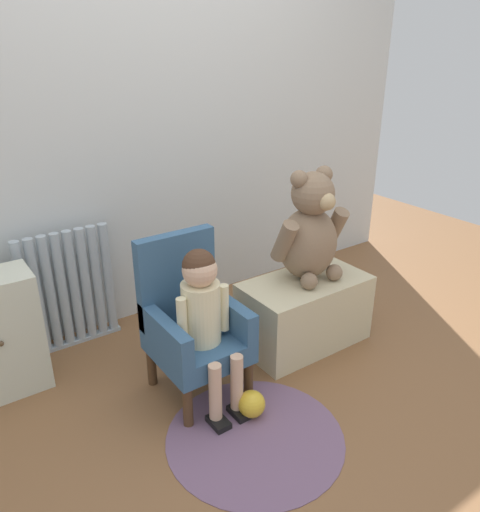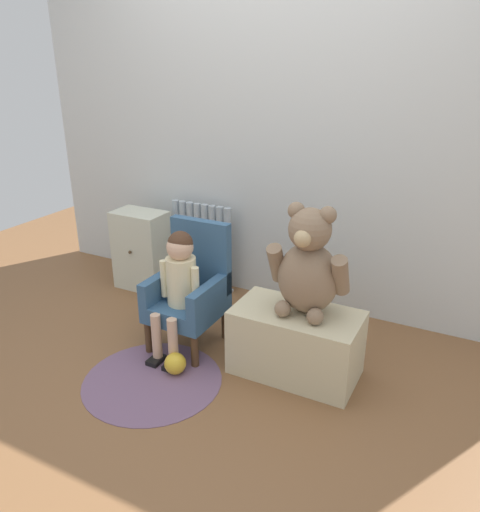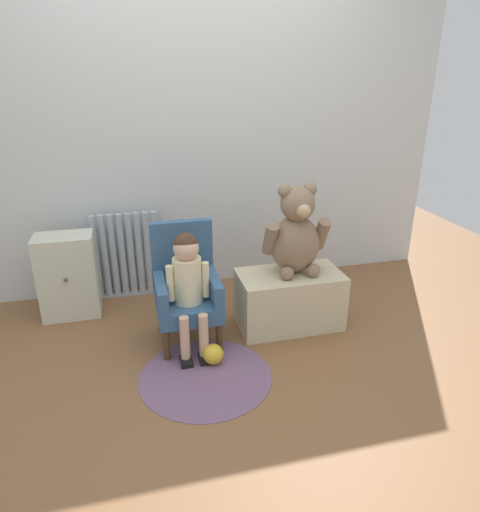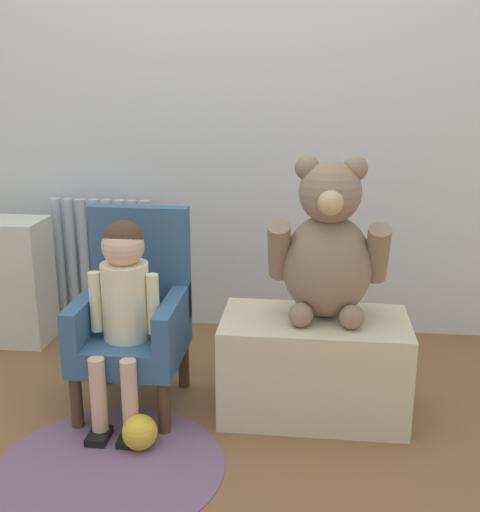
{
  "view_description": "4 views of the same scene",
  "coord_description": "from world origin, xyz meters",
  "views": [
    {
      "loc": [
        -1.15,
        -1.26,
        1.52
      ],
      "look_at": [
        0.06,
        0.47,
        0.61
      ],
      "focal_mm": 35.0,
      "sensor_mm": 36.0,
      "label": 1
    },
    {
      "loc": [
        1.26,
        -1.74,
        1.63
      ],
      "look_at": [
        0.1,
        0.5,
        0.6
      ],
      "focal_mm": 35.0,
      "sensor_mm": 36.0,
      "label": 2
    },
    {
      "loc": [
        -0.51,
        -2.07,
        1.59
      ],
      "look_at": [
        0.13,
        0.44,
        0.53
      ],
      "focal_mm": 32.0,
      "sensor_mm": 36.0,
      "label": 3
    },
    {
      "loc": [
        0.44,
        -1.72,
        1.24
      ],
      "look_at": [
        0.18,
        0.51,
        0.58
      ],
      "focal_mm": 45.0,
      "sensor_mm": 36.0,
      "label": 4
    }
  ],
  "objects": [
    {
      "name": "child_figure",
      "position": [
        -0.21,
        0.35,
        0.48
      ],
      "size": [
        0.25,
        0.35,
        0.73
      ],
      "color": "beige",
      "rests_on": "ground_plane"
    },
    {
      "name": "large_teddy_bear",
      "position": [
        0.5,
        0.48,
        0.63
      ],
      "size": [
        0.42,
        0.3,
        0.58
      ],
      "color": "#856B53",
      "rests_on": "low_bench"
    },
    {
      "name": "low_bench",
      "position": [
        0.46,
        0.45,
        0.19
      ],
      "size": [
        0.67,
        0.37,
        0.37
      ],
      "primitive_type": "cube",
      "color": "beige",
      "rests_on": "ground_plane"
    },
    {
      "name": "back_wall",
      "position": [
        0.0,
        1.28,
        1.2
      ],
      "size": [
        3.8,
        0.05,
        2.4
      ],
      "primitive_type": "cube",
      "color": "silver",
      "rests_on": "ground_plane"
    },
    {
      "name": "toy_ball",
      "position": [
        -0.11,
        0.13,
        0.06
      ],
      "size": [
        0.12,
        0.12,
        0.12
      ],
      "primitive_type": "sphere",
      "color": "gold",
      "rests_on": "ground_plane"
    },
    {
      "name": "radiator",
      "position": [
        -0.56,
        1.15,
        0.32
      ],
      "size": [
        0.5,
        0.05,
        0.64
      ],
      "color": "#A3B0BB",
      "rests_on": "ground_plane"
    },
    {
      "name": "floor_rug",
      "position": [
        -0.18,
        0.01,
        0.0
      ],
      "size": [
        0.74,
        0.74,
        0.01
      ],
      "primitive_type": "cylinder",
      "color": "slate",
      "rests_on": "ground_plane"
    },
    {
      "name": "child_armchair",
      "position": [
        -0.21,
        0.46,
        0.34
      ],
      "size": [
        0.38,
        0.41,
        0.74
      ],
      "color": "#35597E",
      "rests_on": "ground_plane"
    },
    {
      "name": "small_dresser",
      "position": [
        -0.95,
        0.95,
        0.29
      ],
      "size": [
        0.38,
        0.26,
        0.58
      ],
      "color": "beige",
      "rests_on": "ground_plane"
    },
    {
      "name": "ground_plane",
      "position": [
        0.0,
        0.0,
        0.0
      ],
      "size": [
        6.0,
        6.0,
        0.0
      ],
      "primitive_type": "plane",
      "color": "brown"
    }
  ]
}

